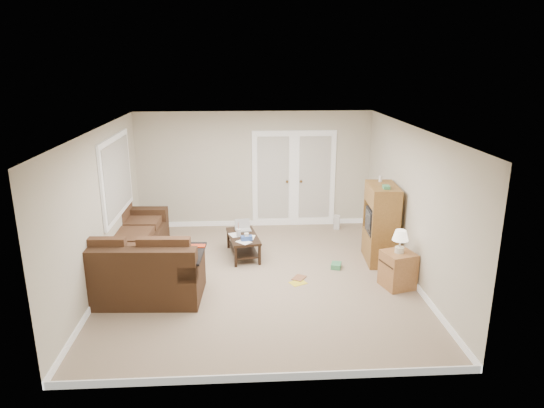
{
  "coord_description": "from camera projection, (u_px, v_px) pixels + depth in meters",
  "views": [
    {
      "loc": [
        -0.24,
        -7.45,
        3.5
      ],
      "look_at": [
        0.25,
        0.65,
        1.1
      ],
      "focal_mm": 32.0,
      "sensor_mm": 36.0,
      "label": 1
    }
  ],
  "objects": [
    {
      "name": "floor_book",
      "position": [
        294.0,
        277.0,
        8.15
      ],
      "size": [
        0.28,
        0.3,
        0.02
      ],
      "primitive_type": "imported",
      "rotation": [
        0.0,
        0.0,
        -0.56
      ],
      "color": "brown",
      "rests_on": "floor"
    },
    {
      "name": "floor_magazine",
      "position": [
        298.0,
        283.0,
        7.95
      ],
      "size": [
        0.32,
        0.3,
        0.01
      ],
      "primitive_type": "cube",
      "rotation": [
        0.0,
        0.0,
        0.46
      ],
      "color": "yellow",
      "rests_on": "floor"
    },
    {
      "name": "coffee_table",
      "position": [
        243.0,
        244.0,
        9.0
      ],
      "size": [
        0.66,
        1.07,
        0.69
      ],
      "rotation": [
        0.0,
        0.0,
        0.16
      ],
      "color": "black",
      "rests_on": "floor"
    },
    {
      "name": "window_left",
      "position": [
        117.0,
        176.0,
        8.51
      ],
      "size": [
        0.05,
        1.92,
        1.42
      ],
      "color": "white",
      "rests_on": "wall_left"
    },
    {
      "name": "ceiling",
      "position": [
        258.0,
        129.0,
        7.43
      ],
      "size": [
        5.0,
        5.5,
        0.02
      ],
      "primitive_type": "cube",
      "color": "white",
      "rests_on": "wall_back"
    },
    {
      "name": "floor",
      "position": [
        259.0,
        278.0,
        8.14
      ],
      "size": [
        5.5,
        5.5,
        0.0
      ],
      "primitive_type": "plane",
      "color": "tan",
      "rests_on": "ground"
    },
    {
      "name": "floor_greenbox",
      "position": [
        336.0,
        266.0,
        8.51
      ],
      "size": [
        0.22,
        0.26,
        0.09
      ],
      "primitive_type": "cube",
      "rotation": [
        0.0,
        0.0,
        -0.31
      ],
      "color": "#42915D",
      "rests_on": "floor"
    },
    {
      "name": "side_cabinet",
      "position": [
        398.0,
        267.0,
        7.72
      ],
      "size": [
        0.56,
        0.56,
        0.97
      ],
      "rotation": [
        0.0,
        0.0,
        0.28
      ],
      "color": "#A36C3B",
      "rests_on": "floor"
    },
    {
      "name": "sectional_sofa",
      "position": [
        130.0,
        257.0,
        8.05
      ],
      "size": [
        2.07,
        3.13,
        0.94
      ],
      "rotation": [
        0.0,
        0.0,
        -0.05
      ],
      "color": "#3C2617",
      "rests_on": "floor"
    },
    {
      "name": "baseboards",
      "position": [
        259.0,
        275.0,
        8.12
      ],
      "size": [
        5.0,
        5.5,
        0.1
      ],
      "primitive_type": null,
      "color": "white",
      "rests_on": "floor"
    },
    {
      "name": "tv_armoire",
      "position": [
        381.0,
        223.0,
        8.65
      ],
      "size": [
        0.54,
        0.91,
        1.52
      ],
      "rotation": [
        0.0,
        0.0,
        -0.07
      ],
      "color": "brown",
      "rests_on": "floor"
    },
    {
      "name": "wall_left",
      "position": [
        101.0,
        209.0,
        7.64
      ],
      "size": [
        0.02,
        5.5,
        2.5
      ],
      "primitive_type": "cube",
      "color": "beige",
      "rests_on": "floor"
    },
    {
      "name": "wall_right",
      "position": [
        411.0,
        204.0,
        7.93
      ],
      "size": [
        0.02,
        5.5,
        2.5
      ],
      "primitive_type": "cube",
      "color": "beige",
      "rests_on": "floor"
    },
    {
      "name": "wall_front",
      "position": [
        268.0,
        281.0,
        5.15
      ],
      "size": [
        5.0,
        0.02,
        2.5
      ],
      "primitive_type": "cube",
      "color": "beige",
      "rests_on": "floor"
    },
    {
      "name": "wall_back",
      "position": [
        254.0,
        170.0,
        10.41
      ],
      "size": [
        5.0,
        0.02,
        2.5
      ],
      "primitive_type": "cube",
      "color": "beige",
      "rests_on": "floor"
    },
    {
      "name": "space_heater",
      "position": [
        337.0,
        222.0,
        10.46
      ],
      "size": [
        0.15,
        0.14,
        0.31
      ],
      "primitive_type": "cube",
      "rotation": [
        0.0,
        0.0,
        -0.31
      ],
      "color": "silver",
      "rests_on": "floor"
    },
    {
      "name": "french_doors",
      "position": [
        294.0,
        179.0,
        10.49
      ],
      "size": [
        1.8,
        0.05,
        2.13
      ],
      "color": "white",
      "rests_on": "floor"
    }
  ]
}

